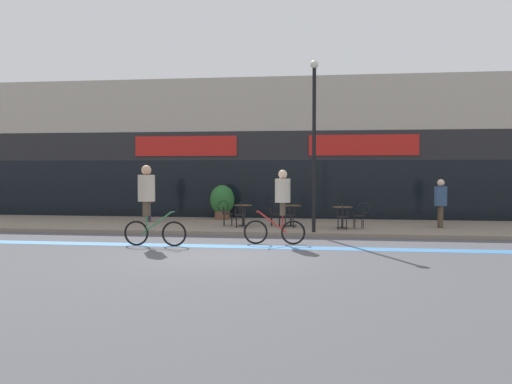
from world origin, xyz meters
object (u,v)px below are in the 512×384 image
object	(u,v)px
bistro_table_0	(243,211)
cafe_chair_1_near	(289,213)
cafe_chair_0_side	(226,211)
cyclist_0	(281,201)
bistro_table_1	(291,211)
cafe_chair_2_side	(361,213)
planter_pot	(222,201)
bistro_table_2	(342,213)
cafe_chair_2_near	(342,215)
lamp_post	(314,134)
pedestrian_far_end	(441,199)
cafe_chair_1_side	(273,211)
cafe_chair_0_near	(240,213)
pedestrian_near_end	(149,197)
cyclist_1	(148,198)

from	to	relation	value
bistro_table_0	cafe_chair_1_near	size ratio (longest dim) A/B	0.83
cafe_chair_0_side	cyclist_0	xyz separation A→B (m)	(2.41, -4.05, 0.60)
bistro_table_1	cafe_chair_2_side	distance (m)	2.48
bistro_table_1	planter_pot	xyz separation A→B (m)	(-3.01, 2.50, 0.19)
bistro_table_2	cafe_chair_2_near	bearing A→B (deg)	-89.86
planter_pot	cafe_chair_2_near	bearing A→B (deg)	-36.37
cafe_chair_2_near	bistro_table_0	bearing A→B (deg)	74.33
lamp_post	cyclist_0	bearing A→B (deg)	-109.66
pedestrian_far_end	cafe_chair_2_near	bearing A→B (deg)	12.16
cafe_chair_1_side	cafe_chair_2_near	size ratio (longest dim) A/B	1.00
cafe_chair_0_near	lamp_post	distance (m)	3.88
cafe_chair_1_side	cafe_chair_2_side	xyz separation A→B (m)	(3.07, -0.42, 0.00)
bistro_table_0	cafe_chair_2_near	size ratio (longest dim) A/B	0.83
cafe_chair_2_side	cafe_chair_1_side	bearing A→B (deg)	-15.70
bistro_table_0	cafe_chair_2_near	distance (m)	3.65
cafe_chair_2_near	pedestrian_near_end	world-z (taller)	pedestrian_near_end
bistro_table_0	cafe_chair_1_side	xyz separation A→B (m)	(1.08, 0.15, -0.01)
cafe_chair_0_near	pedestrian_far_end	bearing A→B (deg)	-90.42
cafe_chair_0_side	cafe_chair_2_near	bearing A→B (deg)	-20.58
cyclist_1	pedestrian_near_end	distance (m)	6.40
bistro_table_2	cafe_chair_1_near	xyz separation A→B (m)	(-1.81, -0.19, -0.01)
planter_pot	pedestrian_near_end	xyz separation A→B (m)	(-2.58, -1.53, 0.25)
cafe_chair_2_side	cafe_chair_2_near	bearing A→B (deg)	37.68
bistro_table_2	lamp_post	size ratio (longest dim) A/B	0.13
bistro_table_1	cafe_chair_1_near	bearing A→B (deg)	-89.19
cafe_chair_0_near	cafe_chair_1_near	distance (m)	1.71
pedestrian_far_end	cyclist_0	bearing A→B (deg)	32.82
bistro_table_2	cyclist_0	bearing A→B (deg)	-114.74
bistro_table_2	cafe_chair_0_side	xyz separation A→B (m)	(-4.15, 0.27, -0.01)
bistro_table_2	pedestrian_near_end	distance (m)	7.56
pedestrian_far_end	cafe_chair_1_near	bearing A→B (deg)	0.83
planter_pot	pedestrian_near_end	distance (m)	3.01
bistro_table_1	cafe_chair_0_near	world-z (taller)	cafe_chair_0_near
cafe_chair_0_side	pedestrian_far_end	size ratio (longest dim) A/B	0.53
pedestrian_near_end	pedestrian_far_end	size ratio (longest dim) A/B	0.97
cafe_chair_2_side	cafe_chair_0_side	bearing A→B (deg)	-11.07
cafe_chair_1_near	cyclist_1	distance (m)	5.75
cafe_chair_0_near	cyclist_1	bearing A→B (deg)	148.57
bistro_table_1	cafe_chair_0_side	size ratio (longest dim) A/B	0.83
cafe_chair_2_side	cyclist_1	size ratio (longest dim) A/B	0.40
cafe_chair_2_near	cyclist_1	xyz separation A→B (m)	(-5.38, -4.03, 0.70)
cafe_chair_1_side	cafe_chair_0_near	bearing A→B (deg)	-147.68
pedestrian_near_end	cafe_chair_1_near	bearing A→B (deg)	-25.34
cafe_chair_0_side	cyclist_1	xyz separation A→B (m)	(-1.22, -4.93, 0.70)
pedestrian_near_end	cyclist_0	bearing A→B (deg)	-51.83
bistro_table_0	bistro_table_1	distance (m)	1.71
cafe_chair_2_near	bistro_table_2	bearing A→B (deg)	-1.05
cafe_chair_2_side	pedestrian_far_end	size ratio (longest dim) A/B	0.53
cafe_chair_0_near	pedestrian_near_end	size ratio (longest dim) A/B	0.55
bistro_table_2	cafe_chair_2_near	distance (m)	0.63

